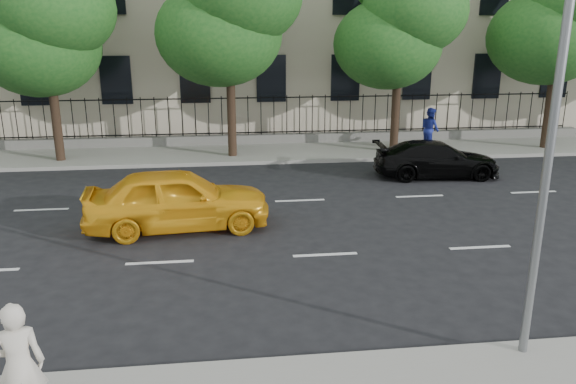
# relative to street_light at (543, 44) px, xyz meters

# --- Properties ---
(ground) EXTENTS (120.00, 120.00, 0.00)m
(ground) POSITION_rel_street_light_xyz_m (-2.50, 1.77, -5.15)
(ground) COLOR black
(ground) RESTS_ON ground
(far_sidewalk) EXTENTS (60.00, 4.00, 0.15)m
(far_sidewalk) POSITION_rel_street_light_xyz_m (-2.50, 15.77, -5.07)
(far_sidewalk) COLOR gray
(far_sidewalk) RESTS_ON ground
(lane_markings) EXTENTS (49.60, 4.62, 0.01)m
(lane_markings) POSITION_rel_street_light_xyz_m (-2.50, 6.52, -5.14)
(lane_markings) COLOR silver
(lane_markings) RESTS_ON ground
(iron_fence) EXTENTS (30.00, 0.50, 2.20)m
(iron_fence) POSITION_rel_street_light_xyz_m (-2.50, 17.47, -4.50)
(iron_fence) COLOR slate
(iron_fence) RESTS_ON far_sidewalk
(street_light) EXTENTS (0.25, 3.32, 8.05)m
(street_light) POSITION_rel_street_light_xyz_m (0.00, 0.00, 0.00)
(street_light) COLOR slate
(street_light) RESTS_ON near_sidewalk
(tree_b) EXTENTS (5.53, 5.12, 8.97)m
(tree_b) POSITION_rel_street_light_xyz_m (-11.46, 15.13, 0.69)
(tree_b) COLOR #382619
(tree_b) RESTS_ON far_sidewalk
(tree_d) EXTENTS (5.34, 4.94, 8.84)m
(tree_d) POSITION_rel_street_light_xyz_m (2.54, 15.13, 0.69)
(tree_d) COLOR #382619
(tree_d) RESTS_ON far_sidewalk
(tree_e) EXTENTS (5.71, 5.31, 9.46)m
(tree_e) POSITION_rel_street_light_xyz_m (9.54, 15.13, 1.05)
(tree_e) COLOR #382619
(tree_e) RESTS_ON far_sidewalk
(yellow_taxi) EXTENTS (5.17, 2.47, 1.70)m
(yellow_taxi) POSITION_rel_street_light_xyz_m (-6.19, 6.61, -4.30)
(yellow_taxi) COLOR #F0A818
(yellow_taxi) RESTS_ON ground
(black_sedan) EXTENTS (4.72, 2.20, 1.33)m
(black_sedan) POSITION_rel_street_light_xyz_m (2.95, 11.15, -4.48)
(black_sedan) COLOR black
(black_sedan) RESTS_ON ground
(woman_near) EXTENTS (0.78, 0.63, 1.84)m
(woman_near) POSITION_rel_street_light_xyz_m (-7.72, -1.46, -4.08)
(woman_near) COLOR beige
(woman_near) RESTS_ON near_sidewalk
(pedestrian_far) EXTENTS (0.91, 1.05, 1.86)m
(pedestrian_far) POSITION_rel_street_light_xyz_m (4.14, 15.07, -4.07)
(pedestrian_far) COLOR navy
(pedestrian_far) RESTS_ON far_sidewalk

